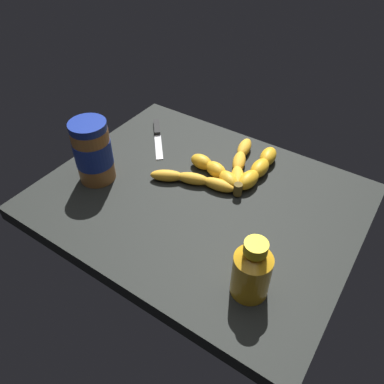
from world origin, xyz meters
TOP-DOWN VIEW (x-y plane):
  - ground_plane at (0.00, 0.00)cm, footprint 70.02×56.07cm
  - banana_bunch at (2.13, 10.67)cm, footprint 23.40×27.35cm
  - peanut_butter_jar at (-23.94, -7.88)cm, footprint 8.64×8.64cm
  - honey_bottle at (20.96, -15.79)cm, footprint 6.75×6.75cm
  - butter_knife at (-22.77, 13.94)cm, footprint 13.05×14.72cm

SIDE VIEW (x-z plane):
  - ground_plane at x=0.00cm, z-range -3.56..0.00cm
  - butter_knife at x=-22.77cm, z-range -0.13..1.07cm
  - banana_bunch at x=2.13cm, z-range -0.20..3.56cm
  - honey_bottle at x=20.96cm, z-range -0.61..12.20cm
  - peanut_butter_jar at x=-23.94cm, z-range -0.07..15.18cm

